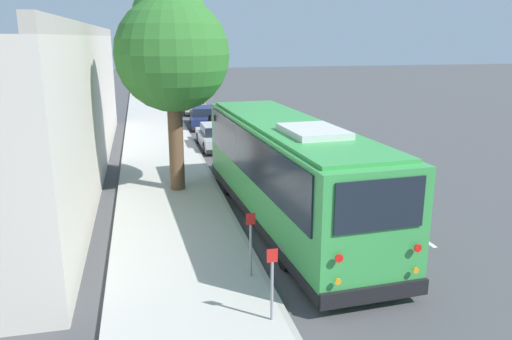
# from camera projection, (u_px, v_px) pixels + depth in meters

# --- Properties ---
(ground_plane) EXTENTS (160.00, 160.00, 0.00)m
(ground_plane) POSITION_uv_depth(u_px,v_px,m) (287.00, 206.00, 17.44)
(ground_plane) COLOR #474749
(sidewalk_slab) EXTENTS (80.00, 3.65, 0.15)m
(sidewalk_slab) POSITION_uv_depth(u_px,v_px,m) (172.00, 213.00, 16.55)
(sidewalk_slab) COLOR #B2AFA8
(sidewalk_slab) RESTS_ON ground
(curb_strip) EXTENTS (80.00, 0.14, 0.15)m
(curb_strip) POSITION_uv_depth(u_px,v_px,m) (228.00, 208.00, 16.96)
(curb_strip) COLOR #9D9A94
(curb_strip) RESTS_ON ground
(shuttle_bus) EXTENTS (11.54, 3.34, 3.38)m
(shuttle_bus) POSITION_uv_depth(u_px,v_px,m) (287.00, 167.00, 15.47)
(shuttle_bus) COLOR green
(shuttle_bus) RESTS_ON ground
(parked_sedan_silver) EXTENTS (4.39, 1.81, 1.27)m
(parked_sedan_silver) POSITION_uv_depth(u_px,v_px,m) (216.00, 137.00, 26.48)
(parked_sedan_silver) COLOR #A8AAAF
(parked_sedan_silver) RESTS_ON ground
(parked_sedan_navy) EXTENTS (4.72, 2.09, 1.31)m
(parked_sedan_navy) POSITION_uv_depth(u_px,v_px,m) (204.00, 117.00, 32.69)
(parked_sedan_navy) COLOR #19234C
(parked_sedan_navy) RESTS_ON ground
(parked_sedan_tan) EXTENTS (4.49, 1.71, 1.30)m
(parked_sedan_tan) POSITION_uv_depth(u_px,v_px,m) (194.00, 105.00, 38.64)
(parked_sedan_tan) COLOR tan
(parked_sedan_tan) RESTS_ON ground
(parked_sedan_white) EXTENTS (4.66, 1.85, 1.26)m
(parked_sedan_white) POSITION_uv_depth(u_px,v_px,m) (184.00, 95.00, 45.22)
(parked_sedan_white) COLOR silver
(parked_sedan_white) RESTS_ON ground
(street_tree) EXTENTS (4.07, 4.07, 7.62)m
(street_tree) POSITION_uv_depth(u_px,v_px,m) (172.00, 47.00, 17.67)
(street_tree) COLOR brown
(street_tree) RESTS_ON sidewalk_slab
(sign_post_near) EXTENTS (0.06, 0.22, 1.55)m
(sign_post_near) POSITION_uv_depth(u_px,v_px,m) (272.00, 284.00, 9.95)
(sign_post_near) COLOR gray
(sign_post_near) RESTS_ON sidewalk_slab
(sign_post_far) EXTENTS (0.06, 0.22, 1.59)m
(sign_post_far) POSITION_uv_depth(u_px,v_px,m) (251.00, 244.00, 11.82)
(sign_post_far) COLOR gray
(sign_post_far) RESTS_ON sidewalk_slab
(lane_stripe_mid) EXTENTS (2.40, 0.14, 0.01)m
(lane_stripe_mid) POSITION_uv_depth(u_px,v_px,m) (413.00, 232.00, 15.10)
(lane_stripe_mid) COLOR silver
(lane_stripe_mid) RESTS_ON ground
(lane_stripe_ahead) EXTENTS (2.40, 0.14, 0.01)m
(lane_stripe_ahead) POSITION_uv_depth(u_px,v_px,m) (338.00, 179.00, 20.75)
(lane_stripe_ahead) COLOR silver
(lane_stripe_ahead) RESTS_ON ground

